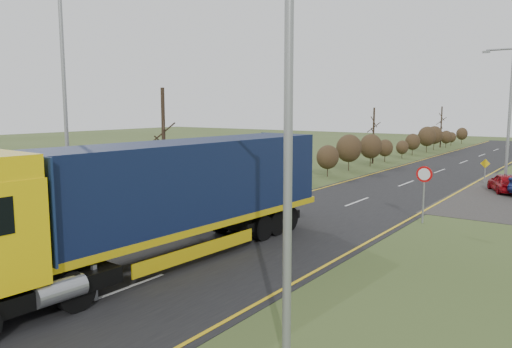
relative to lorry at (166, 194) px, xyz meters
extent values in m
plane|color=#3C4D21|center=(0.80, 1.47, -2.33)|extent=(160.00, 160.00, 0.00)
cube|color=black|center=(0.80, 11.47, -2.32)|extent=(8.00, 120.00, 0.02)
cube|color=gold|center=(-2.90, 11.47, -2.30)|extent=(0.12, 116.00, 0.01)
cube|color=gold|center=(4.50, 11.47, -2.30)|extent=(0.12, 116.00, 0.01)
cube|color=silver|center=(0.80, -2.53, -2.30)|extent=(0.12, 3.00, 0.01)
cube|color=silver|center=(0.80, 5.47, -2.30)|extent=(0.12, 3.00, 0.01)
cube|color=silver|center=(0.80, 13.47, -2.30)|extent=(0.12, 3.00, 0.01)
cube|color=silver|center=(0.80, 21.47, -2.30)|extent=(0.12, 3.00, 0.01)
cube|color=silver|center=(0.80, 29.47, -2.30)|extent=(0.12, 3.00, 0.01)
cube|color=silver|center=(0.80, 37.47, -2.30)|extent=(0.12, 3.00, 0.01)
cube|color=silver|center=(0.80, 45.47, -2.30)|extent=(0.12, 3.00, 0.01)
cube|color=silver|center=(0.80, 53.47, -2.30)|extent=(0.12, 3.00, 0.01)
cube|color=silver|center=(0.80, 61.47, -2.30)|extent=(0.12, 3.00, 0.01)
ellipsoid|color=#312316|center=(-5.22, -2.53, -1.19)|extent=(1.21, 1.57, 1.39)
ellipsoid|color=#312316|center=(-5.20, 1.47, -0.84)|extent=(1.58, 2.06, 1.82)
ellipsoid|color=#312316|center=(-5.18, 5.47, -0.49)|extent=(1.96, 2.55, 2.25)
ellipsoid|color=#312316|center=(-5.23, 9.47, -0.61)|extent=(1.83, 2.38, 2.10)
ellipsoid|color=#312316|center=(-5.15, 13.47, -1.04)|extent=(1.37, 1.78, 1.57)
ellipsoid|color=#312316|center=(-5.26, 17.47, -1.20)|extent=(1.20, 1.56, 1.38)
ellipsoid|color=#312316|center=(-5.12, 21.47, -0.87)|extent=(1.55, 2.02, 1.78)
ellipsoid|color=#312316|center=(-5.29, 25.47, -0.50)|extent=(1.95, 2.53, 2.24)
ellipsoid|color=#312316|center=(-5.10, 29.47, -0.59)|extent=(1.85, 2.41, 2.13)
ellipsoid|color=#312316|center=(-5.32, 33.47, -1.02)|extent=(1.40, 1.81, 1.61)
ellipsoid|color=#312316|center=(-5.07, 37.47, -1.21)|extent=(1.19, 1.55, 1.37)
ellipsoid|color=#312316|center=(-5.34, 41.47, -0.90)|extent=(1.52, 1.97, 1.75)
ellipsoid|color=#312316|center=(-5.04, 45.47, -0.51)|extent=(1.93, 2.51, 2.22)
ellipsoid|color=#312316|center=(-5.37, 49.47, -0.57)|extent=(1.88, 2.44, 2.16)
ellipsoid|color=#312316|center=(-5.02, 53.47, -0.99)|extent=(1.43, 1.85, 1.64)
ellipsoid|color=#312316|center=(-5.39, 57.47, -1.21)|extent=(1.19, 1.55, 1.37)
ellipsoid|color=#312316|center=(-5.00, 61.47, -0.93)|extent=(1.49, 1.93, 1.71)
cylinder|color=black|center=(-5.70, 5.47, 0.70)|extent=(0.18, 0.18, 6.05)
cylinder|color=black|center=(-5.70, 31.47, 0.20)|extent=(0.18, 0.18, 5.06)
cylinder|color=black|center=(-5.70, 53.47, 0.25)|extent=(0.18, 0.18, 5.15)
cube|color=black|center=(0.00, -5.12, -1.65)|extent=(2.57, 4.60, 0.44)
cylinder|color=gray|center=(-1.12, -4.73, -1.60)|extent=(0.61, 1.29, 0.55)
cylinder|color=gray|center=(1.12, -4.73, -1.60)|extent=(0.61, 1.29, 0.55)
cube|color=gold|center=(0.00, 1.22, -1.13)|extent=(3.08, 12.38, 0.23)
cube|color=black|center=(0.00, 1.22, 0.33)|extent=(3.04, 11.99, 2.68)
cube|color=#101F42|center=(0.00, 7.18, 0.33)|extent=(2.42, 0.19, 2.68)
cube|color=#101F42|center=(0.00, -4.75, 0.33)|extent=(2.42, 0.19, 2.68)
cube|color=black|center=(0.00, 4.92, -1.69)|extent=(2.42, 3.62, 0.34)
cube|color=gold|center=(-1.19, 0.24, -1.79)|extent=(0.33, 5.35, 0.44)
cube|color=gold|center=(1.19, 0.24, -1.79)|extent=(0.33, 5.35, 0.44)
cylinder|color=black|center=(-1.02, -4.24, -1.82)|extent=(0.36, 1.03, 1.01)
cylinder|color=black|center=(1.02, -4.24, -1.82)|extent=(0.36, 1.03, 1.01)
cylinder|color=black|center=(-1.02, 4.04, -1.82)|extent=(0.36, 1.03, 1.01)
cylinder|color=black|center=(1.02, 4.04, -1.82)|extent=(0.36, 1.03, 1.01)
cylinder|color=black|center=(-1.02, 5.01, -1.82)|extent=(0.36, 1.03, 1.01)
cylinder|color=black|center=(1.02, 5.01, -1.82)|extent=(0.36, 1.03, 1.01)
cylinder|color=black|center=(-1.02, 5.99, -1.82)|extent=(0.36, 1.03, 1.01)
cylinder|color=black|center=(1.02, 5.99, -1.82)|extent=(0.36, 1.03, 1.01)
imported|color=#97070F|center=(6.78, 21.55, -1.75)|extent=(2.62, 3.64, 1.15)
cylinder|color=gray|center=(6.60, -3.12, 1.68)|extent=(0.18, 0.18, 8.02)
cylinder|color=gray|center=(6.60, 22.79, 2.06)|extent=(0.18, 0.18, 8.78)
cylinder|color=gray|center=(5.82, 22.79, 6.30)|extent=(1.56, 0.12, 0.12)
cube|color=gray|center=(5.04, 22.79, 6.21)|extent=(0.44, 0.18, 0.14)
cylinder|color=gray|center=(-6.40, 0.72, 3.20)|extent=(0.16, 0.16, 11.05)
cylinder|color=gray|center=(5.21, 10.59, -1.22)|extent=(0.08, 0.08, 2.21)
cylinder|color=red|center=(5.21, 10.56, -0.12)|extent=(0.71, 0.04, 0.71)
cylinder|color=white|center=(5.21, 10.54, -0.12)|extent=(0.53, 0.02, 0.53)
cylinder|color=gray|center=(5.00, 24.94, -1.71)|extent=(0.08, 0.08, 1.24)
cube|color=yellow|center=(5.00, 24.89, -1.00)|extent=(0.63, 0.04, 0.63)
camera|label=1|loc=(11.73, -11.44, 2.85)|focal=35.00mm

